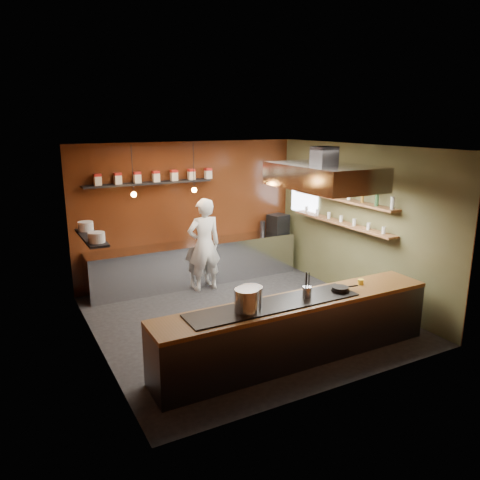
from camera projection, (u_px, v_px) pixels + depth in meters
floor at (244, 319)px, 8.30m from camera, size 5.00×5.00×0.00m
back_wall at (189, 212)px, 10.07m from camera, size 5.00×0.00×5.00m
left_wall at (94, 257)px, 6.79m from camera, size 0.00×5.00×5.00m
right_wall at (358, 222)px, 9.07m from camera, size 0.00×5.00×5.00m
ceiling at (245, 147)px, 7.56m from camera, size 5.00×5.00×0.00m
window_pane at (305, 191)px, 10.40m from camera, size 0.00×1.00×1.00m
prep_counter at (196, 263)px, 10.04m from camera, size 4.60×0.65×0.90m
pass_counter at (297, 329)px, 6.82m from camera, size 4.40×0.72×0.94m
tin_shelf at (149, 183)px, 9.36m from camera, size 2.60×0.26×0.04m
plate_shelf at (91, 237)px, 7.70m from camera, size 0.30×1.40×0.04m
bottle_shelf_upper at (342, 199)px, 9.15m from camera, size 0.26×2.80×0.04m
bottle_shelf_lower at (341, 223)px, 9.26m from camera, size 0.26×2.80×0.04m
extractor_hood at (323, 176)px, 7.93m from camera, size 1.20×2.00×0.72m
pendant_left at (134, 192)px, 8.58m from camera, size 0.10×0.10×0.95m
pendant_right at (194, 187)px, 9.13m from camera, size 0.10×0.10×0.95m
storage_tins at (156, 176)px, 9.40m from camera, size 2.43×0.13×0.22m
plate_stacks at (91, 231)px, 7.68m from camera, size 0.26×1.16×0.16m
bottles at (343, 192)px, 9.11m from camera, size 0.06×2.66×0.24m
wine_glasses at (341, 219)px, 9.24m from camera, size 0.07×2.37×0.13m
stockpot_large at (247, 301)px, 6.21m from camera, size 0.38×0.38×0.32m
stockpot_small at (251, 297)px, 6.37m from camera, size 0.41×0.41×0.29m
utensil_crock at (307, 292)px, 6.73m from camera, size 0.16×0.16×0.16m
frying_pan at (340, 289)px, 7.00m from camera, size 0.44×0.27×0.07m
butter_jar at (361, 282)px, 7.34m from camera, size 0.12×0.12×0.08m
espresso_machine at (278, 223)px, 10.88m from camera, size 0.47×0.45×0.40m
chef at (204, 245)px, 9.53m from camera, size 0.71×0.48×1.92m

